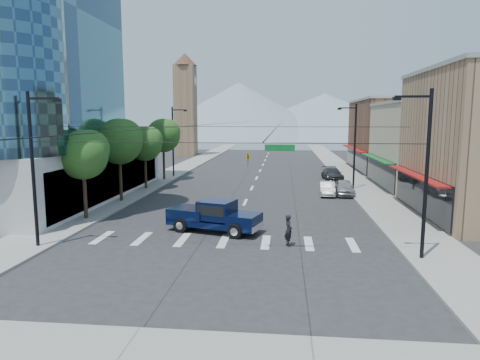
{
  "coord_description": "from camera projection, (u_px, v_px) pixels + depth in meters",
  "views": [
    {
      "loc": [
        3.43,
        -23.82,
        7.48
      ],
      "look_at": [
        0.22,
        7.26,
        3.0
      ],
      "focal_mm": 32.0,
      "sensor_mm": 36.0,
      "label": 1
    }
  ],
  "objects": [
    {
      "name": "tree_midnear",
      "position": [
        121.0,
        140.0,
        38.09
      ],
      "size": [
        4.09,
        4.09,
        7.52
      ],
      "color": "black",
      "rests_on": "ground"
    },
    {
      "name": "parked_car_far",
      "position": [
        332.0,
        174.0,
        52.74
      ],
      "size": [
        2.54,
        5.27,
        1.48
      ],
      "primitive_type": "imported",
      "rotation": [
        0.0,
        0.0,
        0.09
      ],
      "color": "#303032",
      "rests_on": "ground"
    },
    {
      "name": "sidewalk_left",
      "position": [
        183.0,
        168.0,
        65.46
      ],
      "size": [
        4.0,
        120.0,
        0.15
      ],
      "primitive_type": "cube",
      "color": "gray",
      "rests_on": "ground"
    },
    {
      "name": "tree_midfar",
      "position": [
        146.0,
        143.0,
        45.07
      ],
      "size": [
        3.65,
        3.64,
        6.71
      ],
      "color": "black",
      "rests_on": "ground"
    },
    {
      "name": "clock_tower",
      "position": [
        185.0,
        103.0,
        86.08
      ],
      "size": [
        4.8,
        4.8,
        20.4
      ],
      "color": "#8C6B4C",
      "rests_on": "ground"
    },
    {
      "name": "signal_rig",
      "position": [
        224.0,
        171.0,
        23.2
      ],
      "size": [
        21.8,
        0.2,
        9.0
      ],
      "color": "black",
      "rests_on": "ground"
    },
    {
      "name": "mountain_left",
      "position": [
        239.0,
        110.0,
        172.53
      ],
      "size": [
        80.0,
        80.0,
        22.0
      ],
      "primitive_type": "cone",
      "color": "gray",
      "rests_on": "ground"
    },
    {
      "name": "sidewalk_right",
      "position": [
        342.0,
        169.0,
        63.02
      ],
      "size": [
        4.0,
        120.0,
        0.15
      ],
      "primitive_type": "cube",
      "color": "gray",
      "rests_on": "ground"
    },
    {
      "name": "parked_car_near",
      "position": [
        344.0,
        188.0,
        42.1
      ],
      "size": [
        1.9,
        4.49,
        1.51
      ],
      "primitive_type": "imported",
      "rotation": [
        0.0,
        0.0,
        -0.03
      ],
      "color": "#9E9DA2",
      "rests_on": "ground"
    },
    {
      "name": "lamp_pole_nw",
      "position": [
        174.0,
        139.0,
        54.79
      ],
      "size": [
        2.0,
        0.25,
        9.0
      ],
      "color": "black",
      "rests_on": "ground"
    },
    {
      "name": "lamp_pole_ne",
      "position": [
        354.0,
        143.0,
        44.74
      ],
      "size": [
        2.0,
        0.25,
        9.0
      ],
      "color": "black",
      "rests_on": "ground"
    },
    {
      "name": "shop_far",
      "position": [
        400.0,
        136.0,
        61.5
      ],
      "size": [
        12.0,
        18.0,
        10.0
      ],
      "primitive_type": "cube",
      "color": "brown",
      "rests_on": "ground"
    },
    {
      "name": "mountain_right",
      "position": [
        324.0,
        115.0,
        179.09
      ],
      "size": [
        90.0,
        90.0,
        18.0
      ],
      "primitive_type": "cone",
      "color": "gray",
      "rests_on": "ground"
    },
    {
      "name": "parked_car_mid",
      "position": [
        327.0,
        189.0,
        42.08
      ],
      "size": [
        1.6,
        4.1,
        1.33
      ],
      "primitive_type": "imported",
      "rotation": [
        0.0,
        0.0,
        -0.05
      ],
      "color": "silver",
      "rests_on": "ground"
    },
    {
      "name": "tree_far",
      "position": [
        164.0,
        135.0,
        51.88
      ],
      "size": [
        4.09,
        4.09,
        7.52
      ],
      "color": "black",
      "rests_on": "ground"
    },
    {
      "name": "shop_mid",
      "position": [
        439.0,
        147.0,
        45.82
      ],
      "size": [
        12.0,
        14.0,
        9.0
      ],
      "primitive_type": "cube",
      "color": "tan",
      "rests_on": "ground"
    },
    {
      "name": "tree_near",
      "position": [
        85.0,
        153.0,
        31.28
      ],
      "size": [
        3.65,
        3.64,
        6.71
      ],
      "color": "black",
      "rests_on": "ground"
    },
    {
      "name": "pedestrian",
      "position": [
        288.0,
        230.0,
        25.3
      ],
      "size": [
        0.65,
        0.79,
        1.87
      ],
      "primitive_type": "imported",
      "rotation": [
        0.0,
        0.0,
        1.91
      ],
      "color": "black",
      "rests_on": "ground"
    },
    {
      "name": "pickup_truck",
      "position": [
        214.0,
        215.0,
        28.5
      ],
      "size": [
        6.66,
        3.93,
        2.13
      ],
      "rotation": [
        0.0,
        0.0,
        -0.29
      ],
      "color": "black",
      "rests_on": "ground"
    },
    {
      "name": "ground",
      "position": [
        223.0,
        248.0,
        24.86
      ],
      "size": [
        160.0,
        160.0,
        0.0
      ],
      "primitive_type": "plane",
      "color": "#28282B",
      "rests_on": "ground"
    }
  ]
}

